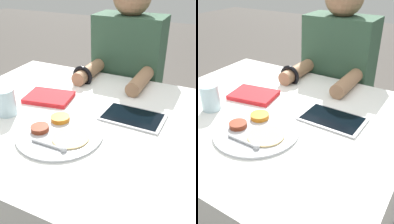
{
  "view_description": "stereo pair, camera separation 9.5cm",
  "coord_description": "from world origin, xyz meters",
  "views": [
    {
      "loc": [
        0.51,
        -0.79,
        1.28
      ],
      "look_at": [
        0.15,
        -0.04,
        0.8
      ],
      "focal_mm": 42.0,
      "sensor_mm": 36.0,
      "label": 1
    },
    {
      "loc": [
        0.59,
        -0.74,
        1.28
      ],
      "look_at": [
        0.15,
        -0.04,
        0.8
      ],
      "focal_mm": 42.0,
      "sensor_mm": 36.0,
      "label": 2
    }
  ],
  "objects": [
    {
      "name": "dining_table",
      "position": [
        0.0,
        0.0,
        0.37
      ],
      "size": [
        1.09,
        0.94,
        0.74
      ],
      "color": "silver",
      "rests_on": "ground_plane"
    },
    {
      "name": "thali_tray",
      "position": [
        0.05,
        -0.15,
        0.75
      ],
      "size": [
        0.31,
        0.31,
        0.03
      ],
      "color": "#B7BABF",
      "rests_on": "dining_table"
    },
    {
      "name": "red_notebook",
      "position": [
        -0.15,
        0.07,
        0.75
      ],
      "size": [
        0.22,
        0.18,
        0.02
      ],
      "color": "silver",
      "rests_on": "dining_table"
    },
    {
      "name": "tablet_device",
      "position": [
        0.25,
        0.07,
        0.75
      ],
      "size": [
        0.25,
        0.16,
        0.01
      ],
      "color": "#B7B7BC",
      "rests_on": "dining_table"
    },
    {
      "name": "person_diner",
      "position": [
        0.04,
        0.58,
        0.59
      ],
      "size": [
        0.38,
        0.46,
        1.23
      ],
      "color": "black",
      "rests_on": "ground_plane"
    },
    {
      "name": "drinking_glass",
      "position": [
        -0.22,
        -0.11,
        0.8
      ],
      "size": [
        0.08,
        0.08,
        0.11
      ],
      "color": "silver",
      "rests_on": "dining_table"
    }
  ]
}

